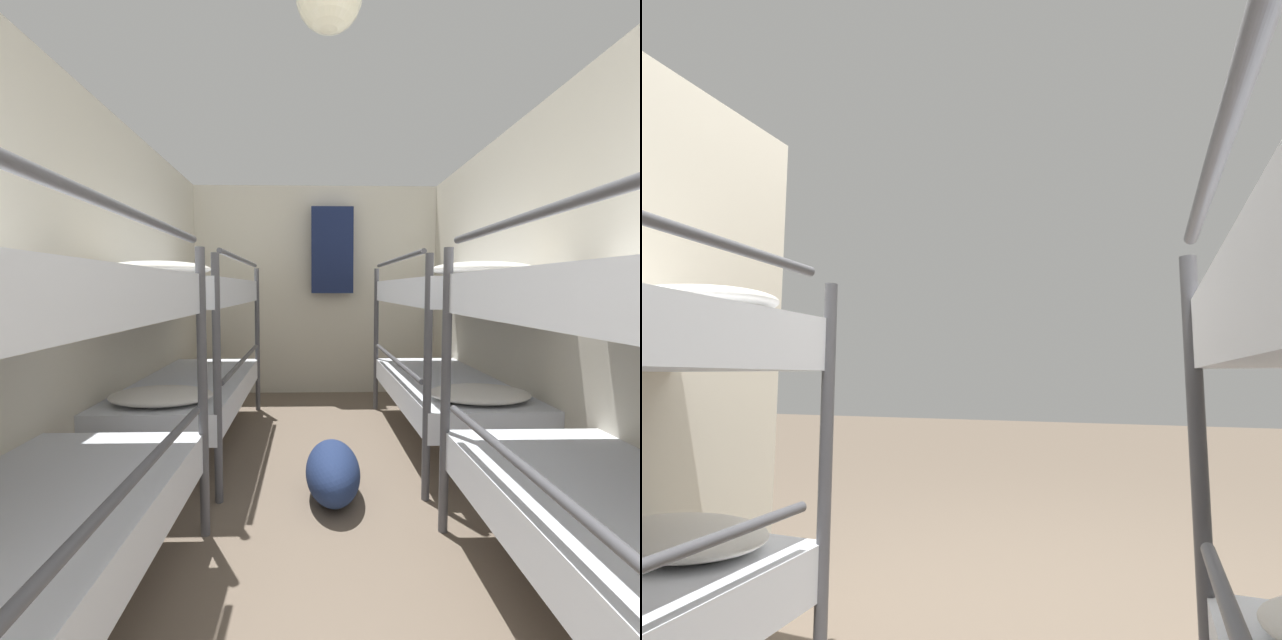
{
  "view_description": "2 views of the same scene",
  "coord_description": "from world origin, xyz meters",
  "views": [
    {
      "loc": [
        -0.07,
        0.4,
        1.15
      ],
      "look_at": [
        0.02,
        4.24,
        0.87
      ],
      "focal_mm": 24.0,
      "sensor_mm": 36.0,
      "label": 1
    },
    {
      "loc": [
        -0.44,
        2.0,
        1.01
      ],
      "look_at": [
        0.12,
        0.47,
        1.21
      ],
      "focal_mm": 28.0,
      "sensor_mm": 36.0,
      "label": 2
    }
  ],
  "objects": []
}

